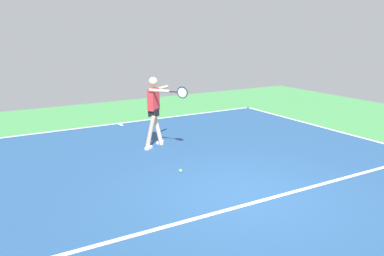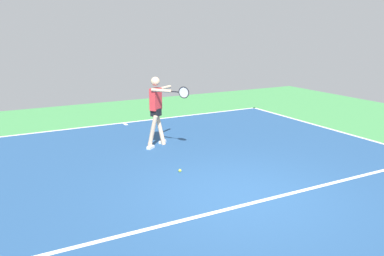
# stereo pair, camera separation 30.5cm
# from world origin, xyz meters

# --- Properties ---
(ground_plane) EXTENTS (21.65, 21.65, 0.00)m
(ground_plane) POSITION_xyz_m (0.00, 0.00, 0.00)
(ground_plane) COLOR #428E4C
(court_surface) EXTENTS (10.91, 13.65, 0.00)m
(court_surface) POSITION_xyz_m (0.00, 0.00, 0.00)
(court_surface) COLOR navy
(court_surface) RESTS_ON ground_plane
(court_line_baseline_near) EXTENTS (10.91, 0.10, 0.01)m
(court_line_baseline_near) POSITION_xyz_m (0.00, -6.77, 0.00)
(court_line_baseline_near) COLOR white
(court_line_baseline_near) RESTS_ON ground_plane
(court_line_service) EXTENTS (8.19, 0.10, 0.01)m
(court_line_service) POSITION_xyz_m (0.00, 0.40, 0.00)
(court_line_service) COLOR white
(court_line_service) RESTS_ON ground_plane
(court_line_centre_mark) EXTENTS (0.10, 0.30, 0.01)m
(court_line_centre_mark) POSITION_xyz_m (0.00, -6.57, 0.00)
(court_line_centre_mark) COLOR white
(court_line_centre_mark) RESTS_ON ground_plane
(tennis_player) EXTENTS (1.01, 1.44, 1.86)m
(tennis_player) POSITION_xyz_m (0.07, -3.76, 1.08)
(tennis_player) COLOR beige
(tennis_player) RESTS_ON ground_plane
(tennis_ball_by_baseline) EXTENTS (0.07, 0.07, 0.07)m
(tennis_ball_by_baseline) POSITION_xyz_m (0.47, -1.68, 0.03)
(tennis_ball_by_baseline) COLOR #C6E53D
(tennis_ball_by_baseline) RESTS_ON ground_plane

